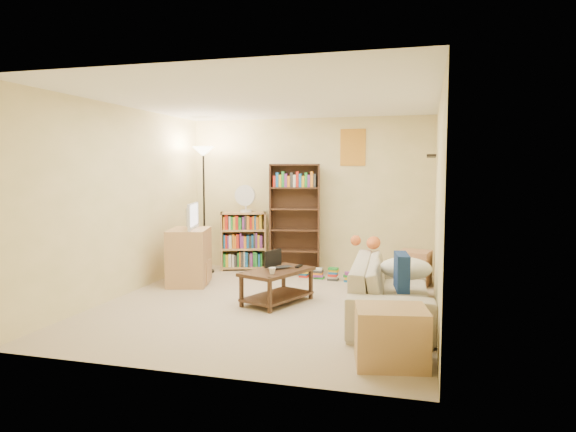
{
  "coord_description": "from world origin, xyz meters",
  "views": [
    {
      "loc": [
        1.88,
        -5.95,
        1.66
      ],
      "look_at": [
        0.09,
        0.62,
        1.05
      ],
      "focal_mm": 32.0,
      "sensor_mm": 36.0,
      "label": 1
    }
  ],
  "objects_px": {
    "laptop": "(282,268)",
    "desk_fan": "(245,198)",
    "tv_stand": "(189,257)",
    "television": "(188,216)",
    "tall_bookshelf": "(295,216)",
    "sofa": "(391,288)",
    "mug": "(272,271)",
    "floor_lamp": "(204,173)",
    "short_bookshelf": "(243,241)",
    "coffee_table": "(277,282)",
    "end_cabinet": "(391,336)",
    "side_table": "(414,268)",
    "tabby_cat": "(370,242)"
  },
  "relations": [
    {
      "from": "tall_bookshelf",
      "to": "laptop",
      "type": "bearing_deg",
      "value": -90.68
    },
    {
      "from": "laptop",
      "to": "desk_fan",
      "type": "bearing_deg",
      "value": 76.24
    },
    {
      "from": "mug",
      "to": "laptop",
      "type": "bearing_deg",
      "value": 85.38
    },
    {
      "from": "tall_bookshelf",
      "to": "end_cabinet",
      "type": "xyz_separation_m",
      "value": [
        1.76,
        -3.52,
        -0.68
      ]
    },
    {
      "from": "desk_fan",
      "to": "sofa",
      "type": "bearing_deg",
      "value": -39.99
    },
    {
      "from": "mug",
      "to": "tv_stand",
      "type": "bearing_deg",
      "value": 148.2
    },
    {
      "from": "desk_fan",
      "to": "short_bookshelf",
      "type": "bearing_deg",
      "value": 139.45
    },
    {
      "from": "sofa",
      "to": "coffee_table",
      "type": "xyz_separation_m",
      "value": [
        -1.42,
        0.22,
        -0.05
      ]
    },
    {
      "from": "tv_stand",
      "to": "tall_bookshelf",
      "type": "bearing_deg",
      "value": 25.96
    },
    {
      "from": "end_cabinet",
      "to": "television",
      "type": "bearing_deg",
      "value": 141.82
    },
    {
      "from": "tall_bookshelf",
      "to": "tabby_cat",
      "type": "bearing_deg",
      "value": -52.23
    },
    {
      "from": "tabby_cat",
      "to": "side_table",
      "type": "bearing_deg",
      "value": 58.98
    },
    {
      "from": "mug",
      "to": "side_table",
      "type": "relative_size",
      "value": 0.24
    },
    {
      "from": "desk_fan",
      "to": "side_table",
      "type": "bearing_deg",
      "value": -8.24
    },
    {
      "from": "coffee_table",
      "to": "mug",
      "type": "relative_size",
      "value": 8.97
    },
    {
      "from": "floor_lamp",
      "to": "end_cabinet",
      "type": "relative_size",
      "value": 3.41
    },
    {
      "from": "tv_stand",
      "to": "desk_fan",
      "type": "relative_size",
      "value": 1.79
    },
    {
      "from": "tv_stand",
      "to": "television",
      "type": "height_order",
      "value": "television"
    },
    {
      "from": "sofa",
      "to": "tall_bookshelf",
      "type": "bearing_deg",
      "value": 35.88
    },
    {
      "from": "sofa",
      "to": "tall_bookshelf",
      "type": "relative_size",
      "value": 1.27
    },
    {
      "from": "laptop",
      "to": "desk_fan",
      "type": "xyz_separation_m",
      "value": [
        -1.15,
        1.85,
        0.77
      ]
    },
    {
      "from": "mug",
      "to": "tv_stand",
      "type": "distance_m",
      "value": 1.84
    },
    {
      "from": "coffee_table",
      "to": "desk_fan",
      "type": "bearing_deg",
      "value": 142.54
    },
    {
      "from": "television",
      "to": "floor_lamp",
      "type": "relative_size",
      "value": 0.32
    },
    {
      "from": "sofa",
      "to": "tv_stand",
      "type": "relative_size",
      "value": 2.76
    },
    {
      "from": "mug",
      "to": "desk_fan",
      "type": "xyz_separation_m",
      "value": [
        -1.13,
        2.17,
        0.74
      ]
    },
    {
      "from": "television",
      "to": "laptop",
      "type": "bearing_deg",
      "value": -126.95
    },
    {
      "from": "tabby_cat",
      "to": "desk_fan",
      "type": "relative_size",
      "value": 1.11
    },
    {
      "from": "sofa",
      "to": "side_table",
      "type": "distance_m",
      "value": 1.74
    },
    {
      "from": "television",
      "to": "short_bookshelf",
      "type": "height_order",
      "value": "television"
    },
    {
      "from": "short_bookshelf",
      "to": "floor_lamp",
      "type": "height_order",
      "value": "floor_lamp"
    },
    {
      "from": "tv_stand",
      "to": "floor_lamp",
      "type": "xyz_separation_m",
      "value": [
        -0.14,
        0.85,
        1.22
      ]
    },
    {
      "from": "floor_lamp",
      "to": "side_table",
      "type": "relative_size",
      "value": 4.09
    },
    {
      "from": "end_cabinet",
      "to": "side_table",
      "type": "bearing_deg",
      "value": 88.04
    },
    {
      "from": "short_bookshelf",
      "to": "floor_lamp",
      "type": "bearing_deg",
      "value": -162.03
    },
    {
      "from": "mug",
      "to": "tv_stand",
      "type": "xyz_separation_m",
      "value": [
        -1.56,
        0.97,
        -0.06
      ]
    },
    {
      "from": "desk_fan",
      "to": "side_table",
      "type": "height_order",
      "value": "desk_fan"
    },
    {
      "from": "laptop",
      "to": "coffee_table",
      "type": "bearing_deg",
      "value": -177.65
    },
    {
      "from": "desk_fan",
      "to": "tv_stand",
      "type": "bearing_deg",
      "value": -109.98
    },
    {
      "from": "mug",
      "to": "tall_bookshelf",
      "type": "bearing_deg",
      "value": 97.12
    },
    {
      "from": "tv_stand",
      "to": "side_table",
      "type": "bearing_deg",
      "value": -0.39
    },
    {
      "from": "tv_stand",
      "to": "end_cabinet",
      "type": "height_order",
      "value": "tv_stand"
    },
    {
      "from": "sofa",
      "to": "laptop",
      "type": "distance_m",
      "value": 1.4
    },
    {
      "from": "television",
      "to": "sofa",
      "type": "bearing_deg",
      "value": -121.83
    },
    {
      "from": "laptop",
      "to": "short_bookshelf",
      "type": "height_order",
      "value": "short_bookshelf"
    },
    {
      "from": "coffee_table",
      "to": "side_table",
      "type": "height_order",
      "value": "side_table"
    },
    {
      "from": "television",
      "to": "desk_fan",
      "type": "height_order",
      "value": "desk_fan"
    },
    {
      "from": "short_bookshelf",
      "to": "television",
      "type": "bearing_deg",
      "value": -126.43
    },
    {
      "from": "tv_stand",
      "to": "mug",
      "type": "bearing_deg",
      "value": -46.43
    },
    {
      "from": "tall_bookshelf",
      "to": "desk_fan",
      "type": "height_order",
      "value": "tall_bookshelf"
    }
  ]
}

